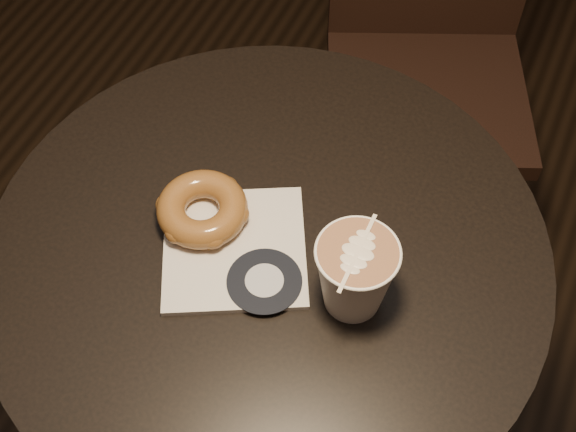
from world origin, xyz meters
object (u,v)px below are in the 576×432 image
Objects in this scene: chair at (431,23)px; latte_cup at (355,276)px; cafe_table at (270,320)px; pastry_bag at (234,249)px; doughnut at (202,209)px.

chair reaches higher than latte_cup.
latte_cup is at bearing -11.57° from cafe_table.
latte_cup reaches higher than pastry_bag.
cafe_table is at bearing -114.08° from chair.
cafe_table is 0.28m from latte_cup.
cafe_table is 4.35× the size of pastry_bag.
latte_cup is at bearing -7.30° from doughnut.
pastry_bag is at bearing -116.71° from chair.
latte_cup is (0.16, -0.00, 0.05)m from pastry_bag.
pastry_bag is (-0.03, -0.02, 0.20)m from cafe_table.
chair is 9.11× the size of latte_cup.
pastry_bag is at bearing -147.38° from cafe_table.
pastry_bag is 1.53× the size of doughnut.
chair is 0.75m from doughnut.
cafe_table is at bearing -1.25° from doughnut.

